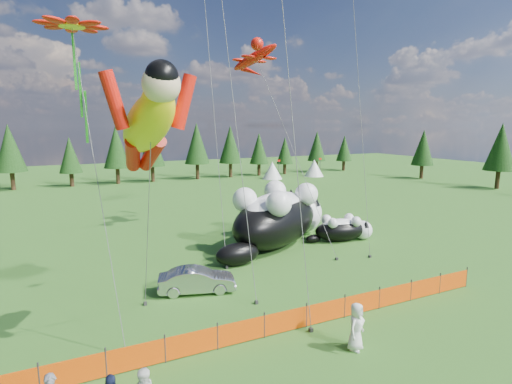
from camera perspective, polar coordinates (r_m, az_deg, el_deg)
ground at (r=19.97m, az=-0.16°, el=-15.65°), size 160.00×160.00×0.00m
safety_fence at (r=17.36m, az=4.29°, el=-17.90°), size 22.06×0.06×1.10m
tree_line at (r=61.99m, az=-18.31°, el=4.85°), size 90.00×4.00×8.00m
festival_tents at (r=59.80m, az=-7.04°, el=2.60°), size 50.00×3.20×2.80m
cat_large at (r=28.75m, az=3.37°, el=-3.42°), size 10.79×8.43×4.36m
cat_small at (r=30.46m, az=12.35°, el=-5.14°), size 5.26×2.60×1.91m
car at (r=21.16m, az=-8.43°, el=-12.35°), size 4.13×2.36×1.29m
spectator_e at (r=16.44m, az=14.11°, el=-18.15°), size 1.08×0.95×1.86m
superhero_kite at (r=14.57m, az=-15.20°, el=9.43°), size 4.91×6.82×11.15m
gecko_kite at (r=34.20m, az=-0.21°, el=18.64°), size 5.86×14.42×17.49m
flower_kite at (r=19.51m, az=-24.77°, el=20.35°), size 3.52×6.48×13.32m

